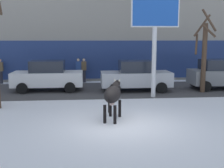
% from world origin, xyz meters
% --- Properties ---
extents(ground_plane, '(120.00, 120.00, 0.00)m').
position_xyz_m(ground_plane, '(0.00, 0.00, 0.00)').
color(ground_plane, white).
extents(road_strip, '(60.00, 5.60, 0.01)m').
position_xyz_m(road_strip, '(0.00, 7.24, 0.00)').
color(road_strip, '#423F3F').
rests_on(road_strip, ground).
extents(cow_black, '(0.99, 1.93, 1.54)m').
position_xyz_m(cow_black, '(-0.30, 0.73, 0.99)').
color(cow_black, black).
rests_on(cow_black, ground).
extents(billboard, '(2.53, 0.29, 5.56)m').
position_xyz_m(billboard, '(2.30, 4.83, 4.31)').
color(billboard, silver).
rests_on(billboard, ground).
extents(car_white_sedan, '(4.20, 1.98, 1.84)m').
position_xyz_m(car_white_sedan, '(-3.66, 7.24, 0.91)').
color(car_white_sedan, white).
rests_on(car_white_sedan, ground).
extents(car_silver_sedan, '(4.20, 1.98, 1.84)m').
position_xyz_m(car_silver_sedan, '(1.66, 6.72, 0.91)').
color(car_silver_sedan, '#B7BABF').
rests_on(car_silver_sedan, ground).
extents(car_grey_hatchback, '(3.50, 1.92, 1.86)m').
position_xyz_m(car_grey_hatchback, '(6.89, 6.88, 0.93)').
color(car_grey_hatchback, slate).
rests_on(car_grey_hatchback, ground).
extents(pedestrian_near_billboard, '(0.36, 0.24, 1.73)m').
position_xyz_m(pedestrian_near_billboard, '(-7.34, 10.33, 0.88)').
color(pedestrian_near_billboard, '#282833').
rests_on(pedestrian_near_billboard, ground).
extents(pedestrian_by_cars, '(0.36, 0.24, 1.73)m').
position_xyz_m(pedestrian_by_cars, '(-1.49, 10.33, 0.88)').
color(pedestrian_by_cars, '#282833').
rests_on(pedestrian_by_cars, ground).
extents(pedestrian_far_left, '(0.36, 0.24, 1.73)m').
position_xyz_m(pedestrian_far_left, '(-1.90, 10.33, 0.88)').
color(pedestrian_far_left, '#282833').
rests_on(pedestrian_far_left, ground).
extents(bare_tree_far_back, '(1.17, 1.18, 4.78)m').
position_xyz_m(bare_tree_far_back, '(5.52, 5.93, 2.36)').
color(bare_tree_far_back, '#4C3828').
rests_on(bare_tree_far_back, ground).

